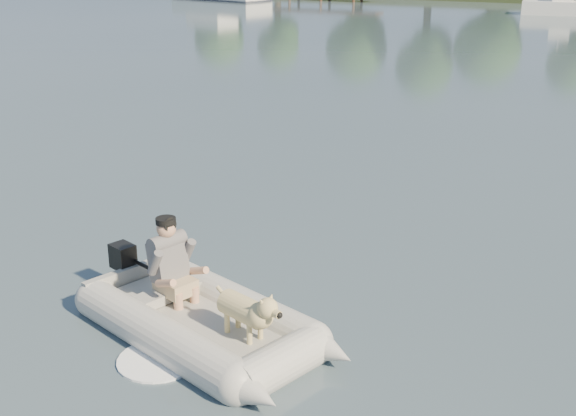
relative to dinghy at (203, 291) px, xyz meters
The scene contains 5 objects.
water 1.00m from the dinghy, 151.38° to the left, with size 160.00×160.00×0.00m, color slate.
dinghy is the anchor object (origin of this frame).
man 0.70m from the dinghy, 159.04° to the left, with size 0.70×0.60×1.05m, color #5C5B60, non-canonical shape.
dog 0.63m from the dinghy, 12.15° to the right, with size 0.90×0.32×0.60m, color tan, non-canonical shape.
outboard_motor 1.64m from the dinghy, 163.27° to the left, with size 0.40×0.28×0.76m, color black, non-canonical shape.
Camera 1 is at (5.00, -6.47, 4.23)m, focal length 45.00 mm.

